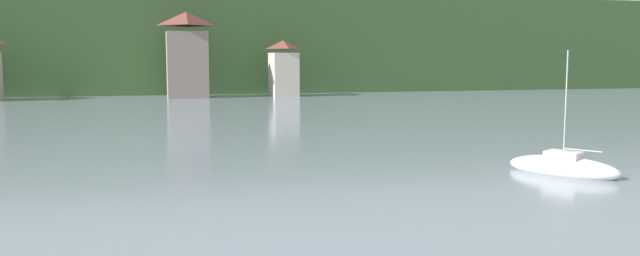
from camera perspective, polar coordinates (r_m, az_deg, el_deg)
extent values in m
cube|color=#38562D|center=(112.00, -12.83, 7.20)|extent=(352.00, 52.86, 13.84)
ellipsoid|color=#264223|center=(127.57, -3.89, 6.27)|extent=(246.40, 37.00, 27.39)
cube|color=gray|center=(80.03, -11.82, 5.57)|extent=(4.84, 4.89, 8.02)
pyramid|color=brown|center=(80.17, -11.91, 9.56)|extent=(5.08, 5.13, 1.69)
cube|color=beige|center=(81.47, -3.29, 4.81)|extent=(3.15, 4.49, 5.49)
pyramid|color=brown|center=(81.46, -3.30, 7.46)|extent=(3.31, 4.71, 1.10)
ellipsoid|color=white|center=(28.47, 20.94, -3.38)|extent=(3.79, 4.78, 1.02)
cylinder|color=#B7B7BC|center=(28.17, 21.15, 1.82)|extent=(0.06, 0.06, 4.62)
cylinder|color=#ADADB2|center=(28.07, 22.47, -1.85)|extent=(0.86, 1.34, 0.05)
cube|color=silver|center=(28.39, 20.98, -2.40)|extent=(1.54, 1.68, 0.43)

